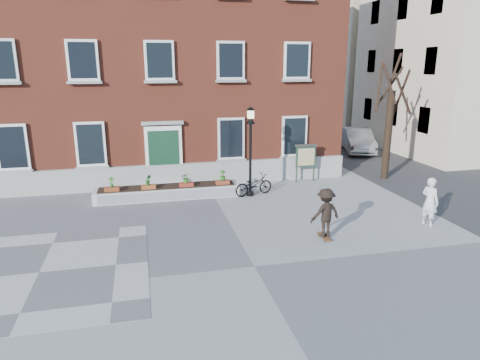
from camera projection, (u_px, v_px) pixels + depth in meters
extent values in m
plane|color=gray|center=(254.00, 267.00, 12.37)|extent=(100.00, 100.00, 0.00)
cube|color=#5E5E60|center=(39.00, 273.00, 12.00)|extent=(6.00, 6.00, 0.01)
imported|color=black|center=(254.00, 185.00, 18.93)|extent=(1.93, 1.11, 0.96)
imported|color=silver|center=(358.00, 140.00, 28.13)|extent=(2.99, 4.99, 1.55)
imported|color=silver|center=(430.00, 202.00, 15.31)|extent=(0.61, 0.75, 1.79)
cube|color=brown|center=(155.00, 57.00, 23.50)|extent=(18.00, 10.00, 12.00)
cube|color=#9E9E99|center=(165.00, 176.00, 20.13)|extent=(18.00, 0.24, 1.10)
cube|color=gray|center=(166.00, 186.00, 20.13)|extent=(2.60, 0.80, 0.20)
cube|color=#ACACA7|center=(165.00, 181.00, 20.22)|extent=(2.20, 0.50, 0.20)
cube|color=white|center=(164.00, 153.00, 19.88)|extent=(1.70, 0.12, 2.50)
cube|color=#143923|center=(164.00, 155.00, 19.86)|extent=(1.40, 0.06, 2.30)
cube|color=#979793|center=(162.00, 123.00, 19.47)|extent=(1.90, 0.25, 0.15)
cube|color=white|center=(12.00, 147.00, 18.32)|extent=(1.30, 0.10, 2.00)
cube|color=black|center=(12.00, 147.00, 18.27)|extent=(1.08, 0.04, 1.78)
cube|color=#A1A19C|center=(15.00, 172.00, 18.54)|extent=(1.44, 0.20, 0.12)
cube|color=silver|center=(0.00, 60.00, 17.36)|extent=(1.30, 0.10, 1.70)
cube|color=#969792|center=(3.00, 83.00, 17.55)|extent=(1.44, 0.20, 0.12)
cube|color=white|center=(91.00, 144.00, 19.01)|extent=(1.30, 0.10, 2.00)
cube|color=black|center=(90.00, 144.00, 18.97)|extent=(1.08, 0.04, 1.78)
cube|color=#9C9B97|center=(93.00, 168.00, 19.24)|extent=(1.44, 0.20, 0.12)
cube|color=white|center=(83.00, 60.00, 18.06)|extent=(1.30, 0.10, 1.70)
cube|color=black|center=(83.00, 60.00, 18.01)|extent=(1.08, 0.04, 1.48)
cube|color=#979792|center=(85.00, 82.00, 18.25)|extent=(1.44, 0.20, 0.12)
cube|color=white|center=(159.00, 60.00, 18.76)|extent=(1.30, 0.10, 1.70)
cube|color=black|center=(159.00, 60.00, 18.71)|extent=(1.08, 0.04, 1.48)
cube|color=#A7A6A1|center=(160.00, 82.00, 18.94)|extent=(1.44, 0.20, 0.12)
cube|color=silver|center=(231.00, 139.00, 20.41)|extent=(1.30, 0.10, 2.00)
cube|color=black|center=(231.00, 139.00, 20.36)|extent=(1.08, 0.04, 1.78)
cube|color=gray|center=(231.00, 160.00, 20.64)|extent=(1.44, 0.20, 0.12)
cube|color=silver|center=(231.00, 60.00, 19.46)|extent=(1.30, 0.10, 1.70)
cube|color=black|center=(231.00, 60.00, 19.41)|extent=(1.08, 0.04, 1.48)
cube|color=gray|center=(231.00, 81.00, 19.64)|extent=(1.44, 0.20, 0.12)
cube|color=silver|center=(294.00, 136.00, 21.11)|extent=(1.30, 0.10, 2.00)
cube|color=black|center=(295.00, 136.00, 21.06)|extent=(1.08, 0.04, 1.78)
cube|color=#9A9A95|center=(294.00, 157.00, 21.33)|extent=(1.44, 0.20, 0.12)
cube|color=white|center=(297.00, 61.00, 20.16)|extent=(1.30, 0.10, 1.70)
cube|color=black|center=(297.00, 61.00, 20.11)|extent=(1.08, 0.04, 1.48)
cube|color=gray|center=(297.00, 80.00, 20.34)|extent=(1.44, 0.20, 0.12)
cube|color=silver|center=(168.00, 192.00, 18.63)|extent=(6.20, 1.10, 0.50)
cube|color=silver|center=(169.00, 196.00, 18.11)|extent=(5.80, 0.02, 0.40)
cube|color=black|center=(167.00, 187.00, 18.57)|extent=(5.80, 0.90, 0.06)
cube|color=brown|center=(112.00, 189.00, 17.80)|extent=(0.60, 0.25, 0.20)
imported|color=#296E21|center=(111.00, 182.00, 17.72)|extent=(0.24, 0.24, 0.45)
cube|color=#964520|center=(149.00, 187.00, 18.13)|extent=(0.60, 0.25, 0.20)
imported|color=#26641E|center=(148.00, 180.00, 18.04)|extent=(0.25, 0.25, 0.45)
cube|color=maroon|center=(186.00, 185.00, 18.48)|extent=(0.60, 0.25, 0.20)
imported|color=#2F641E|center=(186.00, 178.00, 18.39)|extent=(0.40, 0.40, 0.45)
cube|color=brown|center=(223.00, 183.00, 18.83)|extent=(0.60, 0.25, 0.20)
imported|color=#2A631D|center=(223.00, 175.00, 18.74)|extent=(0.25, 0.25, 0.45)
cylinder|color=black|center=(388.00, 136.00, 21.27)|extent=(0.36, 0.36, 4.40)
cylinder|color=black|center=(401.00, 93.00, 20.83)|extent=(0.12, 1.12, 2.23)
cylinder|color=black|center=(390.00, 87.00, 21.17)|extent=(1.18, 0.49, 1.97)
cylinder|color=#312015|center=(379.00, 87.00, 20.87)|extent=(0.88, 1.14, 2.35)
cylinder|color=black|center=(390.00, 84.00, 20.33)|extent=(0.60, 0.77, 1.90)
cylinder|color=black|center=(403.00, 95.00, 20.18)|extent=(1.39, 0.55, 1.95)
cylinder|color=#301E15|center=(395.00, 70.00, 20.59)|extent=(0.43, 0.48, 1.58)
cube|color=#3B3B3E|center=(347.00, 142.00, 31.90)|extent=(8.00, 36.00, 0.01)
cube|color=beige|center=(469.00, 42.00, 27.60)|extent=(10.00, 11.00, 14.00)
cube|color=beige|center=(372.00, 54.00, 39.00)|extent=(10.00, 11.00, 13.00)
cube|color=black|center=(424.00, 120.00, 24.70)|extent=(0.08, 1.00, 1.50)
cube|color=black|center=(393.00, 114.00, 27.71)|extent=(0.08, 1.00, 1.50)
cube|color=black|center=(368.00, 109.00, 30.71)|extent=(0.08, 1.00, 1.50)
cube|color=black|center=(431.00, 61.00, 23.83)|extent=(0.08, 1.00, 1.50)
cube|color=black|center=(398.00, 61.00, 26.83)|extent=(0.08, 1.00, 1.50)
cube|color=black|center=(372.00, 61.00, 29.84)|extent=(0.08, 1.00, 1.50)
cube|color=black|center=(403.00, 7.00, 25.98)|extent=(0.08, 1.00, 1.50)
cube|color=black|center=(376.00, 12.00, 28.99)|extent=(0.08, 1.00, 1.50)
cylinder|color=black|center=(250.00, 193.00, 18.96)|extent=(0.32, 0.32, 0.20)
cylinder|color=black|center=(250.00, 160.00, 18.56)|extent=(0.12, 0.12, 3.20)
cone|color=black|center=(251.00, 120.00, 18.10)|extent=(0.40, 0.40, 0.30)
cube|color=#F5ECB5|center=(251.00, 114.00, 18.03)|extent=(0.24, 0.24, 0.34)
cone|color=black|center=(251.00, 108.00, 17.97)|extent=(0.40, 0.40, 0.16)
cylinder|color=#1A3525|center=(297.00, 164.00, 20.94)|extent=(0.08, 0.08, 1.80)
cylinder|color=#1A3524|center=(314.00, 163.00, 21.14)|extent=(0.08, 0.08, 1.80)
cube|color=#1B3627|center=(306.00, 157.00, 20.95)|extent=(1.00, 0.10, 1.00)
cube|color=beige|center=(306.00, 157.00, 20.89)|extent=(0.85, 0.02, 0.85)
cube|color=#3B3533|center=(306.00, 145.00, 20.79)|extent=(1.10, 0.16, 0.10)
cube|color=brown|center=(324.00, 236.00, 14.37)|extent=(0.22, 0.78, 0.03)
cylinder|color=black|center=(325.00, 241.00, 14.09)|extent=(0.03, 0.05, 0.05)
cylinder|color=black|center=(330.00, 240.00, 14.13)|extent=(0.03, 0.05, 0.05)
cylinder|color=black|center=(318.00, 234.00, 14.62)|extent=(0.03, 0.05, 0.05)
cylinder|color=black|center=(323.00, 234.00, 14.66)|extent=(0.03, 0.05, 0.05)
imported|color=black|center=(325.00, 213.00, 14.14)|extent=(1.17, 0.80, 1.66)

